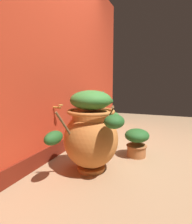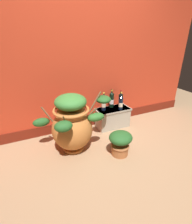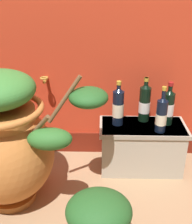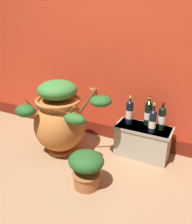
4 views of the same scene
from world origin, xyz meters
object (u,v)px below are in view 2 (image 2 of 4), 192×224
wine_bottle_left (121,103)px  potted_shrub (120,142)px  terracotta_urn (72,124)px  wine_bottle_middle (104,103)px  wine_bottle_back (112,99)px  wine_bottle_right (121,99)px

wine_bottle_left → potted_shrub: wine_bottle_left is taller
terracotta_urn → wine_bottle_middle: bearing=29.3°
terracotta_urn → wine_bottle_back: terracotta_urn is taller
wine_bottle_left → potted_shrub: size_ratio=0.90×
wine_bottle_back → potted_shrub: 0.92m
terracotta_urn → wine_bottle_left: bearing=16.3°
wine_bottle_right → potted_shrub: size_ratio=0.87×
wine_bottle_left → wine_bottle_middle: same height
terracotta_urn → wine_bottle_middle: 0.76m
wine_bottle_left → wine_bottle_back: 0.18m
terracotta_urn → wine_bottle_right: 1.08m
potted_shrub → wine_bottle_right: bearing=58.7°
wine_bottle_right → wine_bottle_back: 0.16m
wine_bottle_middle → wine_bottle_right: size_ratio=1.03×
wine_bottle_middle → wine_bottle_right: 0.34m
wine_bottle_middle → wine_bottle_back: bearing=18.9°
wine_bottle_middle → potted_shrub: wine_bottle_middle is taller
terracotta_urn → wine_bottle_left: size_ratio=3.46×
wine_bottle_back → potted_shrub: size_ratio=0.91×
wine_bottle_middle → wine_bottle_right: (0.34, 0.01, -0.00)m
wine_bottle_back → terracotta_urn: bearing=-152.9°
wine_bottle_left → potted_shrub: 0.81m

